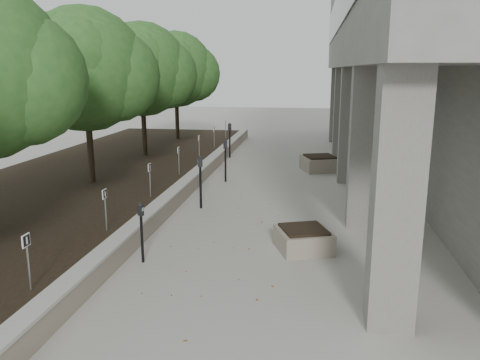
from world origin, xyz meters
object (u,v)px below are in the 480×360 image
Objects in this scene: crabapple_tree_3 at (87,96)px; planter_front at (303,239)px; crabapple_tree_5 at (176,86)px; parking_meter_4 at (225,161)px; parking_meter_2 at (142,233)px; planter_back at (320,163)px; parking_meter_5 at (230,140)px; crabapple_tree_4 at (142,89)px; parking_meter_3 at (200,182)px.

crabapple_tree_3 reaches higher than planter_front.
crabapple_tree_5 reaches higher than planter_front.
crabapple_tree_3 is 3.60× the size of parking_meter_4.
planter_back is at bearing 89.12° from parking_meter_2.
crabapple_tree_5 is 3.43× the size of parking_meter_5.
crabapple_tree_4 is 3.60× the size of parking_meter_4.
planter_front is (3.56, -11.11, -0.53)m from parking_meter_5.
parking_meter_2 is at bearing -77.39° from parking_meter_5.
parking_meter_4 reaches higher than planter_back.
planter_front is at bearing -30.41° from crabapple_tree_3.
crabapple_tree_4 is 4.18× the size of planter_back.
crabapple_tree_5 is 11.96m from parking_meter_3.
parking_meter_5 is (-0.56, 8.20, 0.02)m from parking_meter_3.
crabapple_tree_4 reaches higher than planter_back.
parking_meter_3 is at bearing -74.78° from parking_meter_5.
crabapple_tree_4 reaches higher than parking_meter_5.
crabapple_tree_3 is at bearing -149.07° from parking_meter_4.
crabapple_tree_5 is 9.36m from planter_back.
crabapple_tree_3 is at bearing -90.00° from crabapple_tree_4.
crabapple_tree_3 reaches higher than planter_back.
crabapple_tree_3 and crabapple_tree_4 have the same top height.
parking_meter_4 is at bearing -34.28° from crabapple_tree_4.
crabapple_tree_4 is 7.56m from parking_meter_3.
parking_meter_5 reaches higher than planter_back.
crabapple_tree_4 is 4.23× the size of parking_meter_2.
parking_meter_2 is 0.83× the size of parking_meter_3.
planter_back is (7.26, -0.19, -2.82)m from crabapple_tree_4.
crabapple_tree_5 reaches higher than parking_meter_3.
parking_meter_2 is at bearing -76.94° from crabapple_tree_5.
crabapple_tree_4 reaches higher than planter_front.
planter_front is (6.81, -4.00, -2.86)m from crabapple_tree_3.
parking_meter_5 is 1.43× the size of planter_front.
planter_back is (3.74, 10.01, -0.34)m from parking_meter_2.
crabapple_tree_5 reaches higher than planter_back.
planter_front is 8.82m from planter_back.
crabapple_tree_3 is 3.43× the size of parking_meter_5.
parking_meter_5 is (3.25, -2.89, -2.33)m from crabapple_tree_5.
crabapple_tree_3 is 8.16m from parking_meter_5.
parking_meter_5 is at bearing 150.20° from planter_back.
planter_back is at bearing -18.47° from parking_meter_5.
crabapple_tree_4 is at bearing 145.90° from parking_meter_4.
parking_meter_5 reaches higher than parking_meter_3.
crabapple_tree_5 is 3.60× the size of parking_meter_4.
parking_meter_4 is at bearing 106.62° from parking_meter_2.
parking_meter_3 is 4.21m from planter_front.
parking_meter_4 reaches higher than planter_front.
crabapple_tree_3 is 5.00m from crabapple_tree_4.
crabapple_tree_4 is at bearing 128.66° from parking_meter_2.
crabapple_tree_4 is at bearing 104.37° from parking_meter_3.
parking_meter_3 reaches higher than parking_meter_4.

